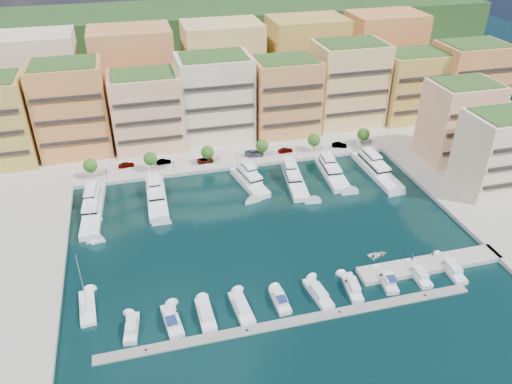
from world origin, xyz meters
TOP-DOWN VIEW (x-y plane):
  - ground at (0.00, 0.00)m, footprint 400.00×400.00m
  - north_quay at (0.00, 62.00)m, footprint 220.00×64.00m
  - hillside at (0.00, 110.00)m, footprint 240.00×40.00m
  - south_pontoon at (-3.00, -30.00)m, footprint 72.00×2.20m
  - finger_pier at (30.00, -22.00)m, footprint 32.00×5.00m
  - apartment_1 at (-44.00, 51.99)m, footprint 20.00×16.50m
  - apartment_2 at (-23.00, 49.99)m, footprint 20.00×15.50m
  - apartment_3 at (-2.00, 51.99)m, footprint 22.00×16.50m
  - apartment_4 at (20.00, 49.99)m, footprint 20.00×15.50m
  - apartment_5 at (42.00, 51.99)m, footprint 22.00×16.50m
  - apartment_6 at (64.00, 49.99)m, footprint 20.00×15.50m
  - apartment_7 at (84.00, 47.99)m, footprint 22.00×16.50m
  - apartment_east_a at (62.00, 19.99)m, footprint 18.00×14.50m
  - apartment_east_b at (62.00, 1.99)m, footprint 18.00×14.50m
  - backblock_0 at (-55.00, 74.00)m, footprint 26.00×18.00m
  - backblock_1 at (-25.00, 74.00)m, footprint 26.00×18.00m
  - backblock_2 at (5.00, 74.00)m, footprint 26.00×18.00m
  - backblock_3 at (35.00, 74.00)m, footprint 26.00×18.00m
  - backblock_4 at (65.00, 74.00)m, footprint 26.00×18.00m
  - tree_0 at (-40.00, 33.50)m, footprint 3.80×3.80m
  - tree_1 at (-24.00, 33.50)m, footprint 3.80×3.80m
  - tree_2 at (-8.00, 33.50)m, footprint 3.80×3.80m
  - tree_3 at (8.00, 33.50)m, footprint 3.80×3.80m
  - tree_4 at (24.00, 33.50)m, footprint 3.80×3.80m
  - tree_5 at (40.00, 33.50)m, footprint 3.80×3.80m
  - lamppost_0 at (-36.00, 31.20)m, footprint 0.30×0.30m
  - lamppost_1 at (-18.00, 31.20)m, footprint 0.30×0.30m
  - lamppost_2 at (0.00, 31.20)m, footprint 0.30×0.30m
  - lamppost_3 at (18.00, 31.20)m, footprint 0.30×0.30m
  - lamppost_4 at (36.00, 31.20)m, footprint 0.30×0.30m
  - yacht_0 at (-39.56, 18.11)m, footprint 5.91×24.01m
  - yacht_1 at (-23.90, 19.60)m, footprint 5.15×20.49m
  - yacht_3 at (1.10, 21.37)m, footprint 7.65×17.22m
  - yacht_4 at (13.21, 19.45)m, footprint 7.00×21.12m
  - yacht_5 at (24.57, 20.35)m, footprint 6.34×19.23m
  - yacht_6 at (37.16, 18.69)m, footprint 5.45×22.61m
  - cruiser_0 at (-32.13, -24.58)m, footprint 3.22×7.46m
  - cruiser_1 at (-24.83, -24.61)m, footprint 3.71×8.56m
  - cruiser_2 at (-18.58, -24.59)m, footprint 2.96×8.53m
  - cruiser_3 at (-11.69, -24.60)m, footprint 3.53×9.14m
  - cruiser_4 at (-4.06, -24.59)m, footprint 2.67×7.19m
  - cruiser_5 at (3.78, -24.60)m, footprint 3.67×9.15m
  - cruiser_6 at (10.97, -24.59)m, footprint 3.33×8.49m
  - cruiser_7 at (18.67, -24.60)m, footprint 3.49×7.59m
  - cruiser_8 at (25.80, -24.58)m, footprint 2.70×7.74m
  - cruiser_9 at (33.34, -24.60)m, footprint 3.12×9.28m
  - sailboat_0 at (-40.06, -17.06)m, footprint 3.50×9.65m
  - sailboat_2 at (-39.59, 8.09)m, footprint 4.80×9.23m
  - tender_0 at (20.22, -16.13)m, footprint 3.62×2.70m
  - tender_1 at (22.06, -15.80)m, footprint 2.08×1.94m
  - car_0 at (-30.80, 37.51)m, footprint 4.58×2.30m
  - car_1 at (-20.31, 36.79)m, footprint 4.16×1.53m
  - car_2 at (-8.58, 34.63)m, footprint 4.94×2.44m
  - car_3 at (6.12, 35.23)m, footprint 6.15×3.54m
  - car_4 at (15.69, 34.98)m, footprint 4.52×1.95m
  - car_5 at (32.67, 34.15)m, footprint 4.78×3.02m
  - person_0 at (26.43, -20.38)m, footprint 0.78×0.74m
  - person_1 at (31.39, -20.10)m, footprint 0.86×0.69m

SIDE VIEW (x-z plane):
  - ground at x=0.00m, z-range 0.00..0.00m
  - north_quay at x=0.00m, z-range -1.00..1.00m
  - hillside at x=0.00m, z-range -29.00..29.00m
  - south_pontoon at x=-3.00m, z-range -0.17..0.17m
  - finger_pier at x=30.00m, z-range -1.00..1.00m
  - sailboat_0 at x=-40.06m, z-range -6.29..6.91m
  - sailboat_2 at x=-39.59m, z-range -6.29..6.91m
  - tender_0 at x=20.22m, z-range 0.00..0.71m
  - tender_1 at x=22.06m, z-range 0.00..0.89m
  - cruiser_9 at x=33.34m, z-range -0.73..1.82m
  - cruiser_3 at x=-11.69m, z-range -0.73..1.82m
  - cruiser_5 at x=3.78m, z-range -0.73..1.82m
  - cruiser_2 at x=-18.58m, z-range -0.73..1.82m
  - cruiser_6 at x=10.97m, z-range -0.73..1.82m
  - cruiser_8 at x=25.80m, z-range -0.73..1.82m
  - cruiser_0 at x=-32.13m, z-range -0.73..1.82m
  - cruiser_1 at x=-24.83m, z-range -0.76..1.90m
  - cruiser_7 at x=18.67m, z-range -0.76..1.90m
  - cruiser_4 at x=-4.06m, z-range -0.76..1.90m
  - yacht_1 at x=-23.90m, z-range -2.56..4.74m
  - yacht_4 at x=13.21m, z-range -2.56..4.74m
  - yacht_6 at x=37.16m, z-range -2.44..4.86m
  - yacht_0 at x=-39.56m, z-range -2.44..4.86m
  - yacht_5 at x=24.57m, z-range -2.44..4.86m
  - yacht_3 at x=1.10m, z-range -2.44..4.86m
  - car_2 at x=-8.58m, z-range 1.00..2.35m
  - car_1 at x=-20.31m, z-range 1.00..2.36m
  - car_5 at x=32.67m, z-range 1.00..2.49m
  - car_0 at x=-30.80m, z-range 1.00..2.50m
  - car_4 at x=15.69m, z-range 1.00..2.52m
  - person_1 at x=31.39m, z-range 1.00..2.67m
  - car_3 at x=6.12m, z-range 1.00..2.68m
  - person_0 at x=26.43m, z-range 1.00..2.79m
  - lamppost_0 at x=-36.00m, z-range 1.73..5.93m
  - lamppost_1 at x=-18.00m, z-range 1.73..5.93m
  - lamppost_2 at x=0.00m, z-range 1.73..5.93m
  - lamppost_3 at x=18.00m, z-range 1.73..5.93m
  - lamppost_4 at x=36.00m, z-range 1.73..5.93m
  - tree_0 at x=-40.00m, z-range 1.92..7.57m
  - tree_1 at x=-24.00m, z-range 1.92..7.57m
  - tree_2 at x=-8.00m, z-range 1.92..7.57m
  - tree_3 at x=8.00m, z-range 1.92..7.57m
  - tree_4 at x=24.00m, z-range 1.92..7.57m
  - tree_5 at x=40.00m, z-range 1.92..7.57m
  - apartment_east_b at x=62.00m, z-range 0.91..21.71m
  - apartment_east_a at x=62.00m, z-range 0.91..23.71m
  - apartment_2 at x=-23.00m, z-range 0.91..23.71m
  - apartment_6 at x=64.00m, z-range 0.91..23.71m
  - apartment_4 at x=20.00m, z-range 0.91..24.71m
  - apartment_7 at x=84.00m, z-range 0.91..25.71m
  - apartment_3 at x=-2.00m, z-range 0.91..26.71m
  - apartment_5 at x=42.00m, z-range 0.91..27.71m
  - apartment_1 at x=-44.00m, z-range 0.91..27.71m
  - backblock_0 at x=-55.00m, z-range 1.00..31.00m
  - backblock_1 at x=-25.00m, z-range 1.00..31.00m
  - backblock_2 at x=5.00m, z-range 1.00..31.00m
  - backblock_3 at x=35.00m, z-range 1.00..31.00m
  - backblock_4 at x=65.00m, z-range 1.00..31.00m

